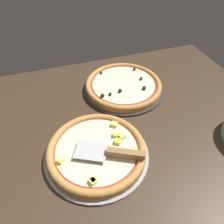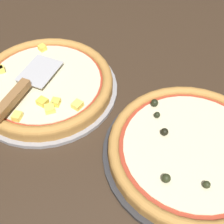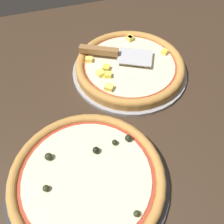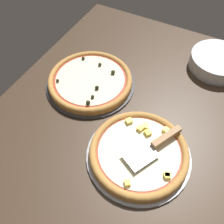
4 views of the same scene
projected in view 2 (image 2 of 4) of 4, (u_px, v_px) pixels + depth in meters
ground_plane at (80, 114)px, 77.54cm from camera, size 144.89×107.42×3.60cm
pizza_pan_front at (46, 89)px, 80.03cm from camera, size 36.43×36.43×1.00cm
pizza_front at (45, 83)px, 78.34cm from camera, size 34.24×34.24×3.88cm
pizza_pan_back at (190, 155)px, 67.07cm from camera, size 37.88×37.88×1.00cm
pizza_back at (192, 149)px, 65.47cm from camera, size 35.60×35.60×4.22cm
serving_spatula at (20, 91)px, 72.32cm from camera, size 22.80×14.89×2.00cm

